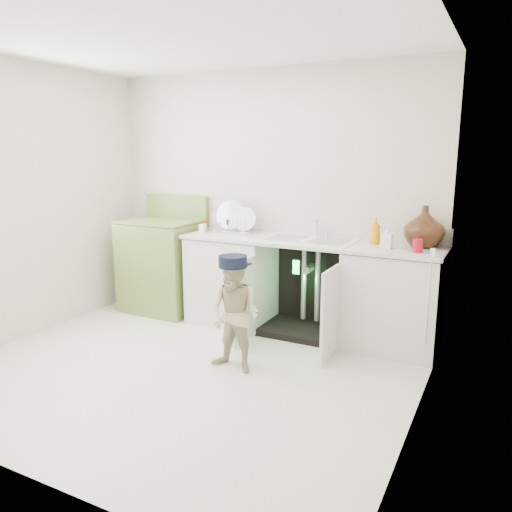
% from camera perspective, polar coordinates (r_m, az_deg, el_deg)
% --- Properties ---
extents(ground, '(3.50, 3.50, 0.00)m').
position_cam_1_polar(ground, '(4.12, -7.97, -12.67)').
color(ground, '#B8B2A1').
rests_on(ground, ground).
extents(room_shell, '(6.00, 5.50, 1.26)m').
position_cam_1_polar(room_shell, '(3.78, -8.51, 4.85)').
color(room_shell, beige).
rests_on(room_shell, ground).
extents(counter_run, '(2.44, 1.02, 1.25)m').
position_cam_1_polar(counter_run, '(4.71, 6.31, -3.24)').
color(counter_run, silver).
rests_on(counter_run, ground).
extents(avocado_stove, '(0.79, 0.65, 1.23)m').
position_cam_1_polar(avocado_stove, '(5.49, -10.54, -0.91)').
color(avocado_stove, olive).
rests_on(avocado_stove, ground).
extents(repair_worker, '(0.49, 0.89, 0.92)m').
position_cam_1_polar(repair_worker, '(3.90, -2.44, -6.60)').
color(repair_worker, beige).
rests_on(repair_worker, ground).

